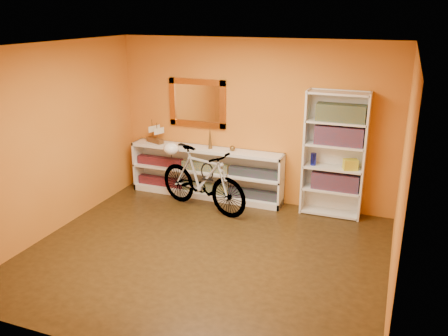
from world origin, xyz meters
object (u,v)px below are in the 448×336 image
at_px(console_unit, 206,173).
at_px(bicycle, 202,179).
at_px(helmet, 171,149).
at_px(bookcase, 334,155).

xyz_separation_m(console_unit, bicycle, (0.16, -0.51, 0.07)).
bearing_deg(helmet, bookcase, 7.78).
bearing_deg(bicycle, console_unit, 33.79).
bearing_deg(bookcase, bicycle, -164.41).
height_order(bookcase, bicycle, bookcase).
relative_size(console_unit, helmet, 10.18).
height_order(console_unit, helmet, helmet).
distance_m(console_unit, bookcase, 2.13).
xyz_separation_m(console_unit, bookcase, (2.06, 0.03, 0.52)).
distance_m(bicycle, helmet, 0.75).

